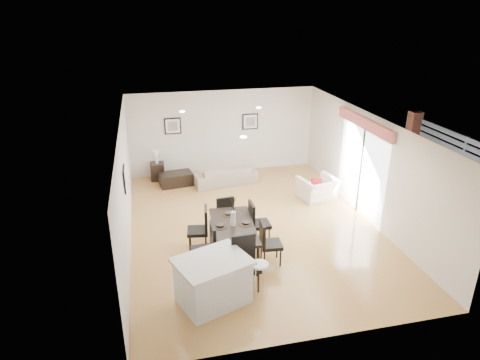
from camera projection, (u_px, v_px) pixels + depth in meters
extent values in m
plane|color=tan|center=(253.00, 227.00, 10.74)|extent=(8.00, 8.00, 0.00)
cube|color=silver|center=(223.00, 132.00, 13.83)|extent=(6.00, 0.04, 2.70)
cube|color=silver|center=(319.00, 271.00, 6.61)|extent=(6.00, 0.04, 2.70)
cube|color=silver|center=(125.00, 188.00, 9.61)|extent=(0.04, 8.00, 2.70)
cube|color=silver|center=(368.00, 167.00, 10.84)|extent=(0.04, 8.00, 2.70)
cube|color=white|center=(255.00, 122.00, 9.71)|extent=(6.00, 8.00, 0.02)
imported|color=gray|center=(225.00, 175.00, 13.24)|extent=(2.01, 0.98, 0.57)
imported|color=silver|center=(318.00, 189.00, 12.14)|extent=(1.16, 1.06, 0.65)
imported|color=#3E622A|center=(452.00, 195.00, 11.71)|extent=(0.58, 0.50, 0.64)
imported|color=#3E622A|center=(435.00, 184.00, 12.49)|extent=(0.42, 0.42, 0.60)
cube|color=black|center=(233.00, 227.00, 9.24)|extent=(1.04, 1.87, 0.06)
cylinder|color=black|center=(220.00, 265.00, 8.56)|extent=(0.07, 0.07, 0.69)
cylinder|color=black|center=(212.00, 225.00, 10.10)|extent=(0.07, 0.07, 0.69)
cylinder|color=black|center=(258.00, 261.00, 8.66)|extent=(0.07, 0.07, 0.69)
cylinder|color=black|center=(245.00, 223.00, 10.21)|extent=(0.07, 0.07, 0.69)
cube|color=black|center=(203.00, 251.00, 8.78)|extent=(0.47, 0.47, 0.08)
cube|color=black|center=(213.00, 238.00, 8.71)|extent=(0.06, 0.47, 0.57)
cylinder|color=black|center=(194.00, 258.00, 9.00)|extent=(0.04, 0.04, 0.43)
cylinder|color=black|center=(211.00, 256.00, 9.08)|extent=(0.04, 0.04, 0.43)
cylinder|color=black|center=(196.00, 268.00, 8.67)|extent=(0.04, 0.04, 0.43)
cylinder|color=black|center=(214.00, 266.00, 8.75)|extent=(0.04, 0.04, 0.43)
cube|color=black|center=(198.00, 231.00, 9.60)|extent=(0.52, 0.52, 0.08)
cube|color=black|center=(206.00, 219.00, 9.51)|extent=(0.12, 0.46, 0.55)
cylinder|color=black|center=(190.00, 237.00, 9.85)|extent=(0.04, 0.04, 0.42)
cylinder|color=black|center=(206.00, 236.00, 9.87)|extent=(0.04, 0.04, 0.42)
cylinder|color=black|center=(190.00, 245.00, 9.52)|extent=(0.04, 0.04, 0.42)
cylinder|color=black|center=(206.00, 244.00, 9.54)|extent=(0.04, 0.04, 0.42)
cube|color=black|center=(271.00, 245.00, 9.09)|extent=(0.48, 0.48, 0.08)
cube|color=black|center=(262.00, 234.00, 8.95)|extent=(0.09, 0.45, 0.53)
cylinder|color=black|center=(280.00, 258.00, 9.04)|extent=(0.03, 0.03, 0.41)
cylinder|color=black|center=(264.00, 259.00, 9.00)|extent=(0.03, 0.03, 0.41)
cylinder|color=black|center=(277.00, 249.00, 9.36)|extent=(0.03, 0.03, 0.41)
cylinder|color=black|center=(261.00, 251.00, 9.31)|extent=(0.03, 0.03, 0.41)
cube|color=black|center=(260.00, 224.00, 9.90)|extent=(0.46, 0.46, 0.08)
cube|color=black|center=(252.00, 214.00, 9.75)|extent=(0.06, 0.46, 0.55)
cylinder|color=black|center=(269.00, 237.00, 9.87)|extent=(0.04, 0.04, 0.42)
cylinder|color=black|center=(254.00, 238.00, 9.79)|extent=(0.04, 0.04, 0.42)
cylinder|color=black|center=(265.00, 229.00, 10.19)|extent=(0.04, 0.04, 0.42)
cylinder|color=black|center=(250.00, 231.00, 10.12)|extent=(0.04, 0.04, 0.42)
cube|color=black|center=(246.00, 267.00, 8.24)|extent=(0.51, 0.51, 0.08)
cube|color=black|center=(243.00, 248.00, 8.31)|extent=(0.49, 0.09, 0.58)
cylinder|color=black|center=(239.00, 286.00, 8.13)|extent=(0.04, 0.04, 0.44)
cylinder|color=black|center=(234.00, 274.00, 8.46)|extent=(0.04, 0.04, 0.44)
cylinder|color=black|center=(258.00, 282.00, 8.22)|extent=(0.04, 0.04, 0.44)
cylinder|color=black|center=(253.00, 271.00, 8.56)|extent=(0.04, 0.04, 0.44)
cube|color=black|center=(223.00, 214.00, 10.44)|extent=(0.47, 0.47, 0.07)
cube|color=black|center=(225.00, 207.00, 10.17)|extent=(0.43, 0.10, 0.51)
cylinder|color=black|center=(228.00, 218.00, 10.73)|extent=(0.03, 0.03, 0.39)
cylinder|color=black|center=(232.00, 225.00, 10.43)|extent=(0.03, 0.03, 0.39)
cylinder|color=black|center=(215.00, 221.00, 10.63)|extent=(0.03, 0.03, 0.39)
cylinder|color=black|center=(219.00, 227.00, 10.33)|extent=(0.03, 0.03, 0.39)
cylinder|color=white|center=(233.00, 219.00, 9.16)|extent=(0.11, 0.11, 0.33)
cylinder|color=black|center=(246.00, 224.00, 9.28)|extent=(0.32, 0.32, 0.01)
cylinder|color=black|center=(246.00, 223.00, 9.27)|extent=(0.17, 0.17, 0.05)
cylinder|color=black|center=(228.00, 215.00, 9.69)|extent=(0.32, 0.32, 0.01)
cylinder|color=black|center=(228.00, 213.00, 9.68)|extent=(0.17, 0.17, 0.05)
cylinder|color=black|center=(220.00, 227.00, 9.17)|extent=(0.32, 0.32, 0.01)
cylinder|color=black|center=(220.00, 225.00, 9.16)|extent=(0.17, 0.17, 0.05)
cylinder|color=black|center=(238.00, 237.00, 8.76)|extent=(0.32, 0.32, 0.01)
cylinder|color=black|center=(238.00, 236.00, 8.75)|extent=(0.17, 0.17, 0.05)
cube|color=black|center=(176.00, 179.00, 13.15)|extent=(1.05, 0.72, 0.39)
cube|color=black|center=(158.00, 171.00, 13.51)|extent=(0.44, 0.44, 0.56)
cylinder|color=white|center=(157.00, 160.00, 13.37)|extent=(0.10, 0.10, 0.18)
cone|color=beige|center=(156.00, 154.00, 13.29)|extent=(0.22, 0.22, 0.24)
cube|color=maroon|center=(316.00, 184.00, 11.97)|extent=(0.31, 0.12, 0.30)
cube|color=silver|center=(213.00, 282.00, 7.89)|extent=(1.43, 1.25, 0.84)
cube|color=silver|center=(212.00, 261.00, 7.72)|extent=(1.56, 1.38, 0.06)
cylinder|color=white|center=(260.00, 265.00, 7.98)|extent=(0.32, 0.32, 0.05)
cylinder|color=silver|center=(263.00, 276.00, 8.22)|extent=(0.02, 0.02, 0.68)
cylinder|color=silver|center=(253.00, 277.00, 8.18)|extent=(0.02, 0.02, 0.68)
cylinder|color=silver|center=(256.00, 284.00, 7.99)|extent=(0.02, 0.02, 0.68)
cylinder|color=silver|center=(267.00, 282.00, 8.03)|extent=(0.02, 0.02, 0.68)
cube|color=black|center=(173.00, 126.00, 13.36)|extent=(0.52, 0.03, 0.52)
cube|color=white|center=(173.00, 126.00, 13.36)|extent=(0.44, 0.04, 0.44)
cube|color=#595954|center=(173.00, 126.00, 13.36)|extent=(0.30, 0.04, 0.30)
cube|color=black|center=(250.00, 122.00, 13.87)|extent=(0.52, 0.03, 0.52)
cube|color=white|center=(250.00, 122.00, 13.87)|extent=(0.44, 0.04, 0.44)
cube|color=#595954|center=(250.00, 122.00, 13.87)|extent=(0.30, 0.04, 0.30)
cube|color=black|center=(125.00, 179.00, 9.32)|extent=(0.03, 0.52, 0.52)
cube|color=white|center=(125.00, 179.00, 9.32)|extent=(0.04, 0.44, 0.44)
cube|color=#595954|center=(125.00, 179.00, 9.32)|extent=(0.04, 0.30, 0.30)
cube|color=white|center=(361.00, 171.00, 11.19)|extent=(0.02, 2.40, 2.25)
cube|color=black|center=(360.00, 171.00, 11.18)|extent=(0.03, 0.05, 2.25)
cube|color=black|center=(365.00, 129.00, 10.75)|extent=(0.03, 2.50, 0.05)
cube|color=maroon|center=(365.00, 123.00, 10.68)|extent=(0.10, 2.70, 0.28)
plane|color=gray|center=(422.00, 203.00, 12.03)|extent=(6.00, 6.00, 0.00)
cube|color=#323234|center=(466.00, 170.00, 11.93)|extent=(0.08, 5.50, 1.80)
cube|color=brown|center=(411.00, 142.00, 14.03)|extent=(0.35, 0.35, 2.00)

